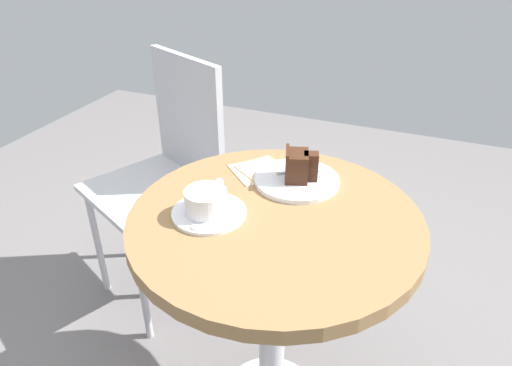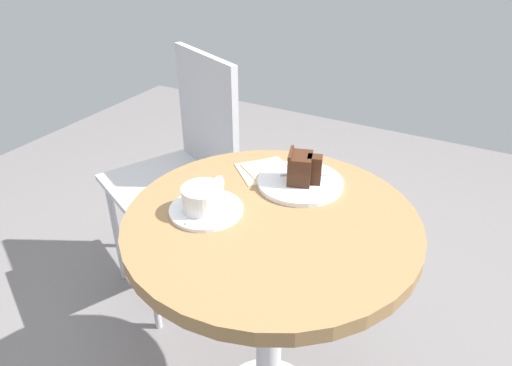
# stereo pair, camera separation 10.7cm
# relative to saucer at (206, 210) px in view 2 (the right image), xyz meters

# --- Properties ---
(cafe_table) EXTENTS (0.67, 0.67, 0.69)m
(cafe_table) POSITION_rel_saucer_xyz_m (0.05, -0.14, -0.13)
(cafe_table) COLOR olive
(cafe_table) RESTS_ON ground
(saucer) EXTENTS (0.17, 0.17, 0.01)m
(saucer) POSITION_rel_saucer_xyz_m (0.00, 0.00, 0.00)
(saucer) COLOR white
(saucer) RESTS_ON cafe_table
(coffee_cup) EXTENTS (0.13, 0.10, 0.06)m
(coffee_cup) POSITION_rel_saucer_xyz_m (-0.00, 0.00, 0.03)
(coffee_cup) COLOR white
(coffee_cup) RESTS_ON saucer
(teaspoon) EXTENTS (0.07, 0.07, 0.00)m
(teaspoon) POSITION_rel_saucer_xyz_m (-0.05, -0.02, 0.01)
(teaspoon) COLOR silver
(teaspoon) RESTS_ON saucer
(cake_plate) EXTENTS (0.22, 0.22, 0.01)m
(cake_plate) POSITION_rel_saucer_xyz_m (0.21, -0.14, 0.00)
(cake_plate) COLOR white
(cake_plate) RESTS_ON cafe_table
(cake_slice) EXTENTS (0.08, 0.09, 0.08)m
(cake_slice) POSITION_rel_saucer_xyz_m (0.21, -0.14, 0.04)
(cake_slice) COLOR #422619
(cake_slice) RESTS_ON cake_plate
(fork) EXTENTS (0.08, 0.12, 0.00)m
(fork) POSITION_rel_saucer_xyz_m (0.26, -0.15, 0.01)
(fork) COLOR silver
(fork) RESTS_ON cake_plate
(napkin) EXTENTS (0.18, 0.18, 0.00)m
(napkin) POSITION_rel_saucer_xyz_m (0.23, -0.03, -0.00)
(napkin) COLOR tan
(napkin) RESTS_ON cafe_table
(cafe_chair) EXTENTS (0.51, 0.51, 0.89)m
(cafe_chair) POSITION_rel_saucer_xyz_m (0.43, 0.38, -0.16)
(cafe_chair) COLOR #BCBCC1
(cafe_chair) RESTS_ON ground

